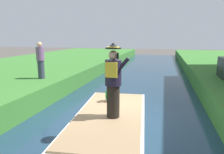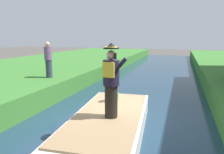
# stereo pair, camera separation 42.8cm
# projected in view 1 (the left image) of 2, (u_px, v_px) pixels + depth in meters

# --- Properties ---
(ground_plane) EXTENTS (80.00, 80.00, 0.00)m
(ground_plane) POSITION_uv_depth(u_px,v_px,m) (118.00, 124.00, 6.38)
(ground_plane) COLOR #4C4742
(canal_water) EXTENTS (5.68, 48.00, 0.10)m
(canal_water) POSITION_uv_depth(u_px,v_px,m) (118.00, 122.00, 6.37)
(canal_water) COLOR #1E384C
(canal_water) RESTS_ON ground
(boat) EXTENTS (2.19, 4.35, 0.61)m
(boat) POSITION_uv_depth(u_px,v_px,m) (110.00, 124.00, 5.40)
(boat) COLOR silver
(boat) RESTS_ON canal_water
(person_pirate) EXTENTS (0.61, 0.42, 1.85)m
(person_pirate) POSITION_uv_depth(u_px,v_px,m) (113.00, 81.00, 4.93)
(person_pirate) COLOR black
(person_pirate) RESTS_ON boat
(parrot_plush) EXTENTS (0.36, 0.34, 0.57)m
(parrot_plush) POSITION_uv_depth(u_px,v_px,m) (111.00, 94.00, 6.29)
(parrot_plush) COLOR red
(parrot_plush) RESTS_ON boat
(person_bystander) EXTENTS (0.34, 0.34, 1.60)m
(person_bystander) POSITION_uv_depth(u_px,v_px,m) (41.00, 60.00, 8.80)
(person_bystander) COLOR #33384C
(person_bystander) RESTS_ON grass_bank_near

